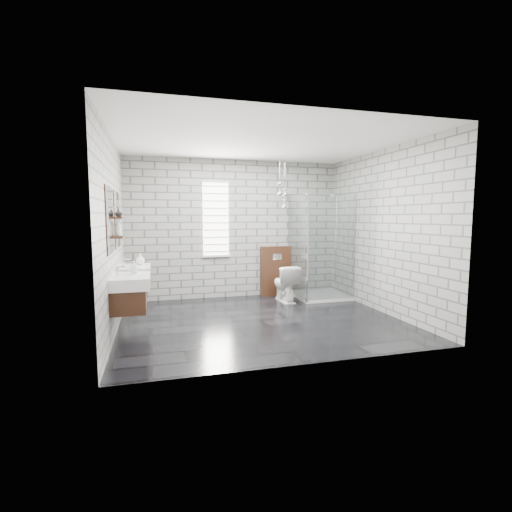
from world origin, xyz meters
name	(u,v)px	position (x,y,z in m)	size (l,w,h in m)	color
floor	(261,321)	(0.00, 0.00, -0.01)	(4.20, 3.60, 0.02)	black
ceiling	(261,141)	(0.00, 0.00, 2.71)	(4.20, 3.60, 0.02)	white
wall_back	(236,229)	(0.00, 1.81, 1.35)	(4.20, 0.02, 2.70)	#969691
wall_front	(309,240)	(0.00, -1.81, 1.35)	(4.20, 0.02, 2.70)	#969691
wall_left	(112,235)	(-2.11, 0.00, 1.35)	(0.02, 3.60, 2.70)	#969691
wall_right	(383,232)	(2.11, 0.00, 1.35)	(0.02, 3.60, 2.70)	#969691
vanity_left	(127,283)	(-1.91, -0.49, 0.76)	(0.47, 0.70, 1.57)	#3C2012
vanity_right	(132,272)	(-1.91, 0.47, 0.76)	(0.47, 0.70, 1.57)	#3C2012
shelf_lower	(118,237)	(-2.03, -0.05, 1.32)	(0.14, 0.30, 0.03)	#3C2012
shelf_upper	(118,218)	(-2.03, -0.05, 1.58)	(0.14, 0.30, 0.03)	#3C2012
window	(216,219)	(-0.40, 1.78, 1.55)	(0.56, 0.05, 1.48)	white
cistern_panel	(275,271)	(0.80, 1.70, 0.50)	(0.60, 0.20, 1.00)	#3C2012
flush_plate	(277,257)	(0.80, 1.60, 0.80)	(0.18, 0.01, 0.12)	silver
shower_enclosure	(318,273)	(1.50, 1.18, 0.50)	(1.00, 1.00, 2.03)	white
pendant_cluster	(281,194)	(0.81, 1.38, 2.03)	(0.24, 0.23, 0.95)	silver
toilet	(285,283)	(0.80, 1.14, 0.34)	(0.38, 0.67, 0.69)	white
soap_bottle_a	(134,267)	(-1.83, -0.34, 0.94)	(0.08, 0.08, 0.17)	#B2B2B2
soap_bottle_b	(140,259)	(-1.78, 0.65, 0.94)	(0.13, 0.13, 0.17)	#B2B2B2
soap_bottle_c	(118,228)	(-2.02, -0.11, 1.45)	(0.09, 0.09, 0.22)	#B2B2B2
vase	(119,213)	(-2.02, 0.02, 1.65)	(0.10, 0.10, 0.10)	#B2B2B2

